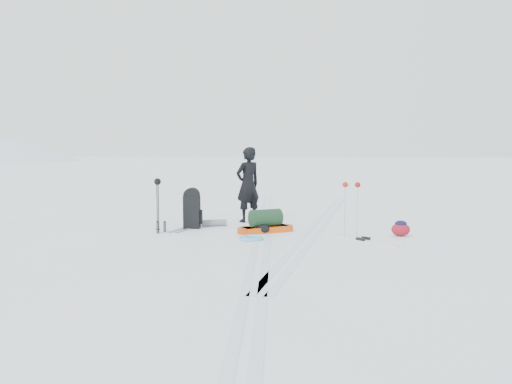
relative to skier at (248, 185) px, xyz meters
The scene contains 13 objects.
ground 2.14m from the skier, 72.51° to the right, with size 200.00×200.00×0.00m, color white.
ski_tracks 1.80m from the skier, 38.24° to the right, with size 3.38×17.97×0.01m.
skier is the anchor object (origin of this frame).
pulk_sled 1.90m from the skier, 68.99° to the right, with size 1.41×1.07×0.54m.
expedition_rucksack 1.75m from the skier, 134.78° to the right, with size 1.00×0.70×1.00m.
ski_poles_black 2.75m from the skier, 131.83° to the right, with size 0.16×0.16×1.28m.
ski_poles_silver 3.25m from the skier, 38.11° to the right, with size 0.39×0.16×1.22m.
touring_skis_grey 1.98m from the skier, 139.73° to the right, with size 0.67×1.78×0.07m.
touring_skis_white 3.84m from the skier, 41.44° to the right, with size 1.57×1.53×0.07m.
rope_coil 2.78m from the skier, 81.39° to the right, with size 0.73×0.73×0.07m.
small_daypack 4.17m from the skier, 26.16° to the right, with size 0.46×0.37×0.35m.
thermos_pair 2.78m from the skier, 133.03° to the right, with size 0.20×0.26×0.28m.
stuff_sack 2.09m from the skier, 72.61° to the right, with size 0.38×0.32×0.21m.
Camera 1 is at (1.09, -11.31, 1.96)m, focal length 35.00 mm.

